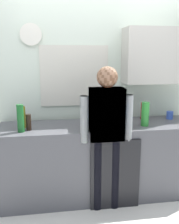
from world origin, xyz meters
TOP-DOWN VIEW (x-y plane):
  - ground_plane at (0.00, 0.00)m, footprint 8.00×8.00m
  - kitchen_counter at (0.00, 0.30)m, footprint 2.41×0.64m
  - dishwasher_panel at (0.10, -0.03)m, footprint 0.56×0.02m
  - back_wall_assembly at (0.10, 0.70)m, footprint 4.01×0.42m
  - coffee_maker at (0.16, 0.19)m, footprint 0.20×0.20m
  - bottle_green_wine at (-0.91, 0.15)m, footprint 0.07×0.07m
  - bottle_clear_soda at (0.50, 0.18)m, footprint 0.09×0.09m
  - bottle_red_vinegar at (0.59, 0.48)m, footprint 0.06×0.06m
  - bottle_dark_sauce at (-0.83, 0.19)m, footprint 0.06×0.06m
  - bottle_olive_oil at (-0.90, 0.30)m, footprint 0.06×0.06m
  - cup_blue_mug at (0.93, 0.43)m, footprint 0.08×0.08m
  - person_at_sink at (0.00, 0.00)m, footprint 0.57×0.22m
  - person_guest at (0.00, 0.00)m, footprint 0.57×0.22m

SIDE VIEW (x-z plane):
  - ground_plane at x=0.00m, z-range 0.00..0.00m
  - dishwasher_panel at x=0.10m, z-range 0.00..0.81m
  - kitchen_counter at x=0.00m, z-range 0.00..0.90m
  - person_at_sink at x=0.00m, z-range 0.15..1.75m
  - person_guest at x=0.00m, z-range 0.15..1.75m
  - cup_blue_mug at x=0.93m, z-range 0.90..1.00m
  - bottle_dark_sauce at x=-0.83m, z-range 0.90..1.08m
  - bottle_red_vinegar at x=0.59m, z-range 0.90..1.12m
  - bottle_olive_oil at x=-0.90m, z-range 0.90..1.15m
  - bottle_clear_soda at x=0.50m, z-range 0.90..1.18m
  - coffee_maker at x=0.16m, z-range 0.88..1.21m
  - bottle_green_wine at x=-0.91m, z-range 0.90..1.20m
  - back_wall_assembly at x=0.10m, z-range 0.06..2.66m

